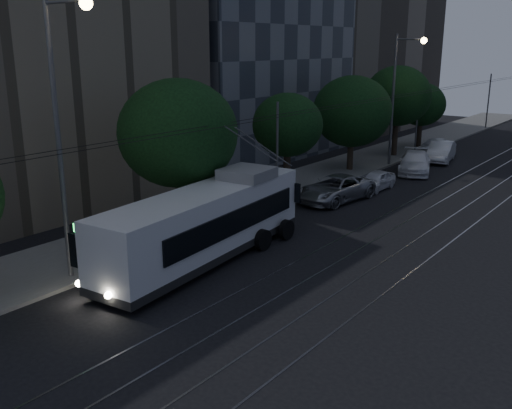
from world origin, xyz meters
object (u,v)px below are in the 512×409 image
object	(u,v)px
car_white_b	(415,162)
car_white_c	(441,152)
car_white_d	(434,146)
streetlamp_near	(63,116)
streetlamp_far	(399,88)
trolleybus	(207,223)
pickup_silver	(335,189)
car_white_a	(376,180)

from	to	relation	value
car_white_b	car_white_c	world-z (taller)	car_white_c
car_white_d	streetlamp_near	distance (m)	35.63
car_white_c	streetlamp_far	size ratio (longest dim) A/B	0.49
car_white_c	trolleybus	bearing A→B (deg)	-101.64
car_white_d	streetlamp_far	world-z (taller)	streetlamp_far
pickup_silver	car_white_d	distance (m)	18.44
car_white_c	car_white_d	distance (m)	3.17
streetlamp_far	pickup_silver	bearing A→B (deg)	-82.94
car_white_a	car_white_d	bearing A→B (deg)	96.87
car_white_c	car_white_b	bearing A→B (deg)	-101.22
pickup_silver	streetlamp_far	size ratio (longest dim) A/B	0.55
car_white_d	streetlamp_near	xyz separation A→B (m)	(-1.08, -35.14, 5.78)
pickup_silver	car_white_b	xyz separation A→B (m)	(0.67, 10.35, 0.01)
trolleybus	streetlamp_near	distance (m)	7.32
trolleybus	pickup_silver	world-z (taller)	trolleybus
streetlamp_near	car_white_b	bearing A→B (deg)	84.36
trolleybus	pickup_silver	size ratio (longest dim) A/B	2.23
car_white_a	car_white_d	distance (m)	14.47
trolleybus	car_white_b	size ratio (longest dim) A/B	2.29
car_white_b	car_white_c	distance (m)	5.33
trolleybus	streetlamp_near	size ratio (longest dim) A/B	1.11
car_white_a	car_white_c	bearing A→B (deg)	90.52
trolleybus	car_white_b	bearing A→B (deg)	84.00
car_white_c	streetlamp_near	xyz separation A→B (m)	(-2.68, -32.41, 5.69)
pickup_silver	car_white_d	size ratio (longest dim) A/B	1.33
car_white_c	streetlamp_near	bearing A→B (deg)	-105.94
streetlamp_far	car_white_d	bearing A→B (deg)	85.99
car_white_c	car_white_d	xyz separation A→B (m)	(-1.60, 2.73, -0.09)
trolleybus	streetlamp_near	xyz separation A→B (m)	(-2.48, -4.91, 4.83)
pickup_silver	streetlamp_near	size ratio (longest dim) A/B	0.50
trolleybus	car_white_b	world-z (taller)	trolleybus
car_white_b	car_white_d	bearing A→B (deg)	81.14
trolleybus	streetlamp_far	bearing A→B (deg)	89.16
car_white_b	streetlamp_far	bearing A→B (deg)	132.45
car_white_c	streetlamp_far	world-z (taller)	streetlamp_far
car_white_a	streetlamp_far	world-z (taller)	streetlamp_far
trolleybus	streetlamp_far	size ratio (longest dim) A/B	1.24
car_white_a	car_white_c	distance (m)	11.65
car_white_d	car_white_b	bearing A→B (deg)	-71.93
car_white_a	car_white_c	size ratio (longest dim) A/B	0.74
car_white_b	car_white_d	xyz separation A→B (m)	(-1.60, 8.07, -0.07)
pickup_silver	car_white_b	world-z (taller)	car_white_b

